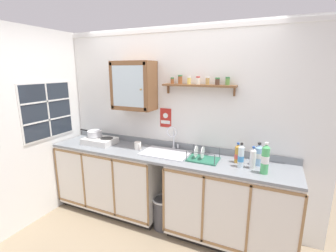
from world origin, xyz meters
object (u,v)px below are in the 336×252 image
Objects in this scene: bottle_soda_green_3 at (265,159)px; dish_rack at (202,157)px; bottle_water_clear_1 at (241,156)px; saucepan at (95,133)px; warning_sign at (166,118)px; bottle_opaque_white_0 at (253,159)px; sink at (166,154)px; bottle_juice_amber_4 at (238,154)px; hot_plate_stove at (100,141)px; wall_cabinet at (134,86)px; mug at (138,146)px; trash_bin at (163,212)px.

dish_rack is (-0.67, 0.11, -0.12)m from bottle_soda_green_3.
bottle_water_clear_1 is at bearing 163.60° from bottle_soda_green_3.
dish_rack is at bearing -0.97° from saucepan.
dish_rack is at bearing -24.67° from warning_sign.
bottle_opaque_white_0 is (2.14, -0.05, -0.03)m from saucepan.
bottle_water_clear_1 reaches higher than saucepan.
sink reaches higher than bottle_juice_amber_4.
bottle_juice_amber_4 is (-0.29, 0.19, -0.05)m from bottle_soda_green_3.
bottle_opaque_white_0 is at bearing 8.04° from bottle_water_clear_1.
sink is at bearing 1.62° from hot_plate_stove.
wall_cabinet reaches higher than bottle_soda_green_3.
bottle_water_clear_1 is 2.29× the size of mug.
trash_bin is at bearing -23.58° from wall_cabinet.
warning_sign reaches higher than mug.
bottle_opaque_white_0 is 1.04× the size of bottle_juice_amber_4.
bottle_soda_green_3 is at bearing -33.04° from bottle_juice_amber_4.
bottle_juice_amber_4 is 1.25m from mug.
mug is (-1.25, -0.06, -0.05)m from bottle_juice_amber_4.
bottle_water_clear_1 is at bearing -2.41° from mug.
bottle_juice_amber_4 is at bearing 11.57° from trash_bin.
wall_cabinet reaches higher than bottle_opaque_white_0.
mug is at bearing 175.35° from bottle_soda_green_3.
mug reaches higher than trash_bin.
bottle_juice_amber_4 is 0.37× the size of wall_cabinet.
bottle_opaque_white_0 is 0.39× the size of wall_cabinet.
hot_plate_stove is at bearing -177.61° from bottle_juice_amber_4.
saucepan is 1.97m from bottle_juice_amber_4.
bottle_juice_amber_4 is at bearing 12.08° from dish_rack.
warning_sign is at bearing 42.12° from mug.
bottle_water_clear_1 is 1.08× the size of warning_sign.
saucepan is 1.56× the size of warning_sign.
saucepan is 2.02m from bottle_water_clear_1.
bottle_juice_amber_4 is (0.85, 0.05, 0.12)m from sink.
bottle_opaque_white_0 is 1.21m from warning_sign.
saucepan is 0.95× the size of trash_bin.
bottle_soda_green_3 is 0.79× the size of trash_bin.
wall_cabinet reaches higher than bottle_juice_amber_4.
wall_cabinet is (-0.50, 0.10, 0.83)m from sink.
bottle_soda_green_3 is 1.45m from trash_bin.
hot_plate_stove is at bearing -178.65° from mug.
warning_sign reaches higher than hot_plate_stove.
mug is (-1.42, 0.04, -0.06)m from bottle_opaque_white_0.
sink is at bearing 175.64° from bottle_water_clear_1.
wall_cabinet is (-1.36, 0.05, 0.71)m from bottle_juice_amber_4.
saucepan is 1.11× the size of dish_rack.
bottle_soda_green_3 is at bearing -3.41° from saucepan.
bottle_juice_amber_4 reaches higher than dish_rack.
saucepan is 1.61× the size of bottle_opaque_white_0.
bottle_soda_green_3 is (2.26, -0.13, 0.02)m from saucepan.
wall_cabinet reaches higher than trash_bin.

